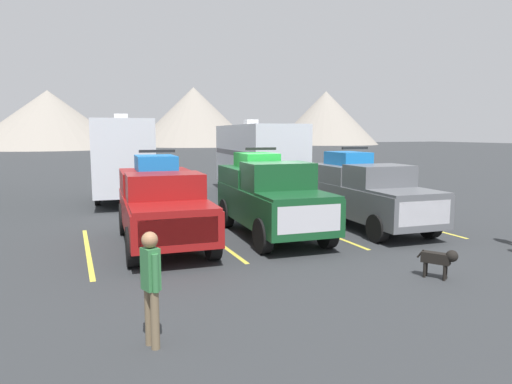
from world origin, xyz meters
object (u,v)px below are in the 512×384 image
pickup_truck_a (162,202)px  camper_trailer_a (123,156)px  pickup_truck_b (269,195)px  person_b (151,281)px  pickup_truck_c (366,191)px  dog (441,259)px  camper_trailer_b (257,155)px

pickup_truck_a → camper_trailer_a: 8.64m
pickup_truck_b → person_b: 7.66m
camper_trailer_a → pickup_truck_b: bearing=-69.0°
pickup_truck_a → pickup_truck_b: (3.23, -0.15, 0.04)m
pickup_truck_b → pickup_truck_c: 3.48m
dog → pickup_truck_a: bearing=131.9°
camper_trailer_b → person_b: 16.48m
person_b → dog: (6.21, 0.85, -0.54)m
pickup_truck_a → pickup_truck_c: size_ratio=1.00×
pickup_truck_c → camper_trailer_a: 11.15m
pickup_truck_a → pickup_truck_b: bearing=-2.7°
pickup_truck_a → camper_trailer_b: size_ratio=0.62×
pickup_truck_b → pickup_truck_c: pickup_truck_b is taller
pickup_truck_c → camper_trailer_a: (-6.83, 8.77, 0.91)m
camper_trailer_a → camper_trailer_b: size_ratio=0.83×
pickup_truck_c → camper_trailer_b: size_ratio=0.62×
pickup_truck_b → person_b: size_ratio=3.14×
pickup_truck_a → dog: (4.88, -5.44, -0.74)m
pickup_truck_a → camper_trailer_a: camper_trailer_a is taller
camper_trailer_a → dog: bearing=-70.4°
pickup_truck_b → person_b: (-4.56, -6.14, -0.25)m
pickup_truck_a → person_b: (-1.33, -6.29, -0.21)m
pickup_truck_a → camper_trailer_b: 10.43m
pickup_truck_b → camper_trailer_b: (3.06, 8.43, 0.77)m
pickup_truck_b → dog: (1.65, -5.29, -0.78)m
pickup_truck_c → person_b: pickup_truck_c is taller
pickup_truck_a → camper_trailer_b: camper_trailer_b is taller
pickup_truck_b → person_b: bearing=-126.6°
pickup_truck_b → camper_trailer_a: 9.40m
pickup_truck_a → dog: bearing=-48.1°
pickup_truck_b → camper_trailer_b: camper_trailer_b is taller
pickup_truck_a → dog: size_ratio=7.41×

